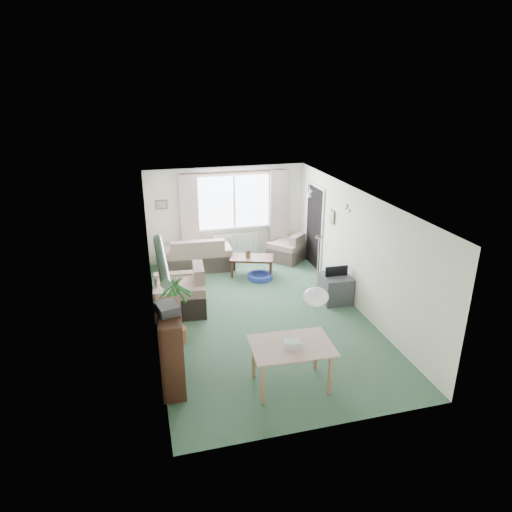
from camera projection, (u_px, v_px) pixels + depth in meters
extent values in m
plane|color=#32533C|center=(260.00, 315.00, 9.07)|extent=(6.50, 6.50, 0.00)
cube|color=white|center=(234.00, 202.00, 11.49)|extent=(1.80, 0.03, 1.30)
cube|color=black|center=(234.00, 172.00, 11.14)|extent=(2.60, 0.03, 0.03)
cube|color=beige|center=(189.00, 215.00, 11.20)|extent=(0.45, 0.08, 2.00)
cube|color=beige|center=(279.00, 209.00, 11.75)|extent=(0.45, 0.08, 2.00)
cube|color=white|center=(235.00, 243.00, 11.85)|extent=(1.20, 0.10, 0.55)
cube|color=black|center=(315.00, 227.00, 11.16)|extent=(0.03, 0.95, 2.00)
sphere|color=white|center=(316.00, 297.00, 6.51)|extent=(0.36, 0.36, 0.36)
cylinder|color=#196626|center=(161.00, 258.00, 5.71)|extent=(1.60, 1.60, 0.12)
sphere|color=silver|center=(310.00, 192.00, 9.39)|extent=(0.20, 0.20, 0.20)
sphere|color=silver|center=(348.00, 205.00, 8.38)|extent=(0.20, 0.20, 0.20)
cube|color=brown|center=(161.00, 205.00, 11.04)|extent=(0.28, 0.03, 0.22)
cube|color=brown|center=(332.00, 217.00, 10.06)|extent=(0.03, 0.24, 0.30)
cube|color=tan|center=(197.00, 252.00, 11.19)|extent=(1.68, 0.94, 0.82)
cube|color=beige|center=(287.00, 246.00, 11.74)|extent=(1.12, 1.11, 0.73)
cube|color=beige|center=(179.00, 289.00, 9.11)|extent=(1.07, 1.12, 0.94)
cube|color=black|center=(252.00, 266.00, 10.88)|extent=(1.13, 0.85, 0.45)
cube|color=brown|center=(248.00, 254.00, 10.79)|extent=(0.12, 0.06, 0.16)
cube|color=black|center=(172.00, 348.00, 6.83)|extent=(0.41, 1.02, 1.23)
cube|color=#3B3B41|center=(167.00, 309.00, 6.55)|extent=(0.36, 0.41, 0.14)
cylinder|color=#1A4E25|center=(177.00, 307.00, 7.93)|extent=(0.75, 0.75, 1.37)
cube|color=#AC7B5D|center=(291.00, 366.00, 6.86)|extent=(1.15, 0.80, 0.70)
cube|color=silver|center=(292.00, 344.00, 6.67)|extent=(0.28, 0.23, 0.12)
cube|color=#3C3B40|center=(335.00, 288.00, 9.56)|extent=(0.60, 0.66, 0.57)
cylinder|color=#1F5092|center=(260.00, 276.00, 10.70)|extent=(0.76, 0.76, 0.12)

